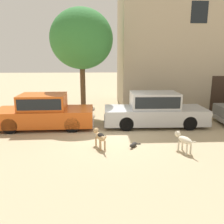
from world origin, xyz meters
name	(u,v)px	position (x,y,z in m)	size (l,w,h in m)	color
ground_plane	(111,134)	(0.00, 0.00, 0.00)	(80.00, 80.00, 0.00)	tan
parked_sedan_nearest	(44,111)	(-2.96, 1.10, 0.75)	(4.50, 1.87, 1.53)	#D15619
parked_sedan_second	(154,109)	(2.07, 1.17, 0.77)	(4.79, 1.77, 1.57)	#B2B5BA
stray_dog_spotted	(100,136)	(-0.46, -1.45, 0.43)	(0.49, 1.00, 0.67)	tan
stray_dog_tan	(183,139)	(2.36, -1.93, 0.43)	(0.49, 0.94, 0.67)	beige
stray_cat	(134,145)	(0.75, -1.45, 0.08)	(0.46, 0.48, 0.17)	#2D2B28
acacia_tree_left	(82,39)	(-1.37, 3.29, 4.02)	(3.23, 2.91, 5.57)	brown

